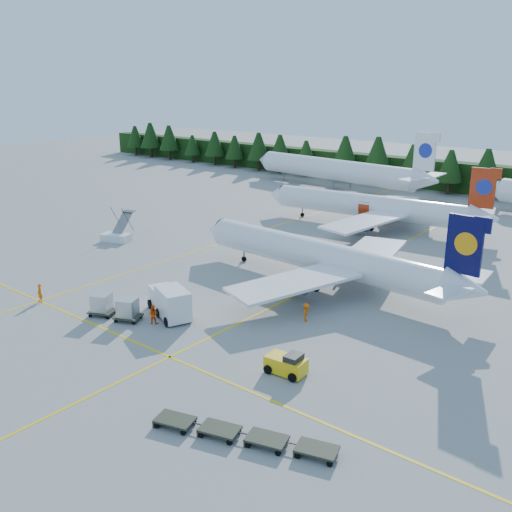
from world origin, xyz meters
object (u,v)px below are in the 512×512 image
Objects in this scene: airliner_navy at (314,255)px; airstairs at (117,235)px; airliner_red at (364,206)px; baggage_tug at (287,364)px; service_truck at (169,301)px.

airliner_navy reaches higher than airstairs.
airliner_red reaches higher than airliner_navy.
baggage_tug is (41.89, -16.05, 0.03)m from airstairs.
airliner_navy is at bearing 95.23° from service_truck.
service_truck is (25.98, -13.86, 0.71)m from airstairs.
airliner_red reaches higher than baggage_tug.
baggage_tug is (10.38, -19.37, -2.32)m from airliner_navy.
airliner_navy is at bearing 113.72° from baggage_tug.
airliner_navy is 10.93× the size of baggage_tug.
service_truck is (-5.52, -17.19, -1.63)m from airliner_navy.
airliner_red is 49.89m from baggage_tug.
airliner_red is at bearing 110.50° from airliner_navy.
service_truck is 2.04× the size of baggage_tug.
airliner_red is at bearing 31.80° from airstairs.
airliner_navy is 22.10m from baggage_tug.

